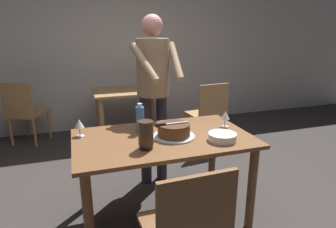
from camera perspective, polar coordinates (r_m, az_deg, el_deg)
name	(u,v)px	position (r m, az deg, el deg)	size (l,w,h in m)	color
ground_plane	(164,216)	(2.70, -0.88, -19.55)	(14.00, 14.00, 0.00)	#383330
back_wall	(113,44)	(4.81, -10.74, 13.39)	(10.00, 0.12, 2.70)	beige
main_dining_table	(163,151)	(2.38, -0.95, -7.22)	(1.42, 0.85, 0.75)	brown
cake_on_platter	(174,131)	(2.32, 1.16, -3.34)	(0.34, 0.34, 0.11)	silver
cake_knife	(165,124)	(2.27, -0.53, -2.02)	(0.27, 0.03, 0.02)	silver
plate_stack	(222,137)	(2.29, 10.67, -4.48)	(0.22, 0.22, 0.06)	white
wine_glass_near	(79,124)	(2.42, -17.13, -1.92)	(0.08, 0.08, 0.14)	silver
wine_glass_far	(225,116)	(2.59, 11.24, -0.33)	(0.08, 0.08, 0.14)	silver
water_bottle	(140,119)	(2.41, -5.52, -1.02)	(0.07, 0.07, 0.25)	#387AC6
hurricane_lamp	(146,135)	(2.08, -4.40, -4.10)	(0.11, 0.11, 0.21)	black
person_cutting_cake	(153,83)	(2.86, -2.91, 6.18)	(0.46, 0.57, 1.72)	#2D2D38
background_table	(129,101)	(4.24, -7.74, 2.58)	(1.00, 0.70, 0.74)	tan
background_chair_0	(208,112)	(3.99, 7.96, 0.40)	(0.48, 0.48, 0.90)	tan
background_chair_1	(25,110)	(4.50, -26.46, 0.63)	(0.59, 0.59, 0.90)	tan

